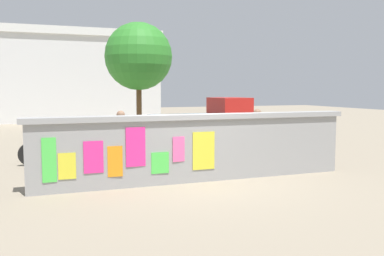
{
  "coord_description": "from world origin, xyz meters",
  "views": [
    {
      "loc": [
        -3.52,
        -9.1,
        2.19
      ],
      "look_at": [
        0.5,
        1.8,
        1.09
      ],
      "focal_mm": 39.08,
      "sensor_mm": 36.0,
      "label": 1
    }
  ],
  "objects_px": {
    "bicycle_far": "(118,145)",
    "tree_roadside": "(138,57)",
    "bicycle_near": "(49,152)",
    "person_walking": "(257,131)",
    "motorcycle": "(185,152)",
    "auto_rickshaw_truck": "(206,124)",
    "person_bystander": "(121,135)"
  },
  "relations": [
    {
      "from": "tree_roadside",
      "to": "bicycle_near",
      "type": "bearing_deg",
      "value": -123.05
    },
    {
      "from": "person_bystander",
      "to": "tree_roadside",
      "type": "distance_m",
      "value": 9.01
    },
    {
      "from": "person_walking",
      "to": "person_bystander",
      "type": "height_order",
      "value": "same"
    },
    {
      "from": "bicycle_near",
      "to": "person_bystander",
      "type": "distance_m",
      "value": 2.66
    },
    {
      "from": "person_bystander",
      "to": "motorcycle",
      "type": "bearing_deg",
      "value": -3.34
    },
    {
      "from": "bicycle_near",
      "to": "person_walking",
      "type": "relative_size",
      "value": 1.05
    },
    {
      "from": "bicycle_near",
      "to": "person_walking",
      "type": "xyz_separation_m",
      "value": [
        5.49,
        -2.36,
        0.62
      ]
    },
    {
      "from": "person_walking",
      "to": "tree_roadside",
      "type": "distance_m",
      "value": 9.22
    },
    {
      "from": "motorcycle",
      "to": "bicycle_near",
      "type": "height_order",
      "value": "bicycle_near"
    },
    {
      "from": "bicycle_far",
      "to": "person_bystander",
      "type": "xyz_separation_m",
      "value": [
        -0.38,
        -2.68,
        0.62
      ]
    },
    {
      "from": "tree_roadside",
      "to": "person_walking",
      "type": "bearing_deg",
      "value": -81.16
    },
    {
      "from": "auto_rickshaw_truck",
      "to": "tree_roadside",
      "type": "distance_m",
      "value": 5.74
    },
    {
      "from": "bicycle_far",
      "to": "person_walking",
      "type": "relative_size",
      "value": 1.04
    },
    {
      "from": "bicycle_far",
      "to": "tree_roadside",
      "type": "distance_m",
      "value": 6.78
    },
    {
      "from": "motorcycle",
      "to": "person_walking",
      "type": "xyz_separation_m",
      "value": [
        2.04,
        -0.35,
        0.52
      ]
    },
    {
      "from": "motorcycle",
      "to": "person_bystander",
      "type": "distance_m",
      "value": 1.8
    },
    {
      "from": "bicycle_near",
      "to": "person_bystander",
      "type": "xyz_separation_m",
      "value": [
        1.74,
        -1.91,
        0.62
      ]
    },
    {
      "from": "bicycle_near",
      "to": "person_bystander",
      "type": "bearing_deg",
      "value": -47.71
    },
    {
      "from": "auto_rickshaw_truck",
      "to": "bicycle_far",
      "type": "bearing_deg",
      "value": -167.87
    },
    {
      "from": "person_walking",
      "to": "person_bystander",
      "type": "xyz_separation_m",
      "value": [
        -3.75,
        0.45,
        0.0
      ]
    },
    {
      "from": "bicycle_near",
      "to": "person_bystander",
      "type": "relative_size",
      "value": 1.05
    },
    {
      "from": "bicycle_near",
      "to": "person_walking",
      "type": "height_order",
      "value": "person_walking"
    },
    {
      "from": "auto_rickshaw_truck",
      "to": "tree_roadside",
      "type": "xyz_separation_m",
      "value": [
        -1.37,
        4.85,
        2.75
      ]
    },
    {
      "from": "auto_rickshaw_truck",
      "to": "person_bystander",
      "type": "height_order",
      "value": "auto_rickshaw_truck"
    },
    {
      "from": "bicycle_near",
      "to": "tree_roadside",
      "type": "xyz_separation_m",
      "value": [
        4.13,
        6.35,
        3.28
      ]
    },
    {
      "from": "motorcycle",
      "to": "person_bystander",
      "type": "height_order",
      "value": "person_bystander"
    },
    {
      "from": "motorcycle",
      "to": "tree_roadside",
      "type": "xyz_separation_m",
      "value": [
        0.68,
        8.36,
        3.19
      ]
    },
    {
      "from": "bicycle_near",
      "to": "tree_roadside",
      "type": "height_order",
      "value": "tree_roadside"
    },
    {
      "from": "auto_rickshaw_truck",
      "to": "bicycle_far",
      "type": "distance_m",
      "value": 3.5
    },
    {
      "from": "bicycle_far",
      "to": "motorcycle",
      "type": "bearing_deg",
      "value": -64.4
    },
    {
      "from": "auto_rickshaw_truck",
      "to": "person_bystander",
      "type": "xyz_separation_m",
      "value": [
        -3.77,
        -3.41,
        0.09
      ]
    },
    {
      "from": "bicycle_far",
      "to": "tree_roadside",
      "type": "height_order",
      "value": "tree_roadside"
    }
  ]
}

